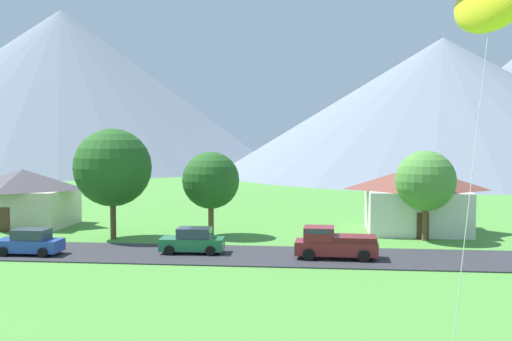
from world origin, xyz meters
TOP-DOWN VIEW (x-y plane):
  - road_strip at (0.00, 31.16)m, footprint 160.00×6.81m
  - mountain_far_east_ridge at (24.99, 120.95)m, footprint 90.88×90.88m
  - mountain_far_west_ridge at (-63.37, 140.63)m, footprint 104.92×104.92m
  - house_leftmost at (-24.40, 42.36)m, footprint 8.53×7.02m
  - house_left_center at (8.98, 42.75)m, footprint 8.47×7.57m
  - tree_near_left at (9.04, 38.59)m, footprint 4.50×4.50m
  - tree_left_of_center at (-7.29, 39.00)m, footprint 4.48×4.48m
  - tree_center at (-14.45, 36.82)m, footprint 5.91×5.91m
  - parked_car_green_west_end at (-7.15, 31.49)m, footprint 4.26×2.19m
  - parked_car_blue_mid_west at (-17.67, 29.79)m, footprint 4.21×2.10m
  - pickup_truck_maroon_west_side at (2.17, 30.72)m, footprint 5.25×2.43m
  - kite_flyer_with_kite at (5.86, 8.27)m, footprint 2.94×4.08m

SIDE VIEW (x-z plane):
  - road_strip at x=0.00m, z-range 0.00..0.08m
  - parked_car_green_west_end at x=-7.15m, z-range 0.03..1.71m
  - parked_car_blue_mid_west at x=-17.67m, z-range 0.03..1.71m
  - pickup_truck_maroon_west_side at x=2.17m, z-range 0.06..2.06m
  - house_leftmost at x=-24.40m, z-range 0.09..5.02m
  - house_left_center at x=8.98m, z-range 0.10..5.45m
  - tree_left_of_center at x=-7.29m, z-range 1.05..7.66m
  - tree_near_left at x=9.04m, z-range 1.11..7.86m
  - tree_center at x=-14.45m, z-range 1.23..9.64m
  - kite_flyer_with_kite at x=5.86m, z-range 5.11..17.62m
  - mountain_far_east_ridge at x=24.99m, z-range 0.00..27.31m
  - mountain_far_west_ridge at x=-63.37m, z-range 0.00..38.46m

